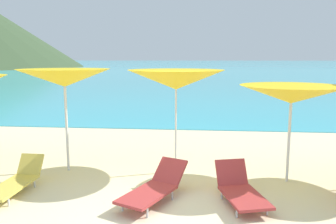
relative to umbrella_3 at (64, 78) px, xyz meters
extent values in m
cube|color=beige|center=(2.43, 8.10, -2.32)|extent=(50.00, 100.00, 0.30)
cube|color=#38B7CC|center=(2.43, 224.86, -2.16)|extent=(650.00, 440.00, 0.02)
cylinder|color=silver|center=(0.00, 0.00, -1.03)|extent=(0.06, 0.06, 2.27)
cone|color=yellow|center=(0.00, 0.00, 0.00)|extent=(2.27, 2.27, 0.40)
sphere|color=silver|center=(0.00, 0.00, 0.14)|extent=(0.07, 0.07, 0.07)
cylinder|color=silver|center=(2.53, 0.12, -1.04)|extent=(0.04, 0.04, 2.25)
cone|color=yellow|center=(2.53, 0.12, -0.03)|extent=(2.38, 2.38, 0.44)
sphere|color=silver|center=(2.53, 0.12, 0.11)|extent=(0.07, 0.07, 0.07)
cylinder|color=silver|center=(4.94, -0.28, -1.18)|extent=(0.06, 0.06, 1.97)
cone|color=yellow|center=(4.94, -0.28, -0.29)|extent=(2.24, 2.24, 0.37)
sphere|color=silver|center=(4.94, -0.28, -0.17)|extent=(0.07, 0.07, 0.07)
cube|color=#A53333|center=(2.16, -1.80, -1.95)|extent=(1.05, 1.33, 0.05)
cube|color=#A53333|center=(2.50, -1.06, -1.76)|extent=(0.71, 0.66, 0.42)
cylinder|color=silver|center=(1.77, -2.03, -2.07)|extent=(0.04, 0.04, 0.19)
cylinder|color=silver|center=(2.23, -2.25, -2.07)|extent=(0.04, 0.04, 0.19)
cylinder|color=silver|center=(2.12, -1.28, -2.07)|extent=(0.04, 0.04, 0.19)
cylinder|color=silver|center=(2.58, -1.49, -2.07)|extent=(0.04, 0.04, 0.19)
cube|color=#D8BF4C|center=(-0.51, -1.62, -1.98)|extent=(0.56, 1.31, 0.05)
cube|color=#D8BF4C|center=(-0.49, -0.84, -1.78)|extent=(0.50, 0.31, 0.42)
cylinder|color=silver|center=(-0.30, -2.04, -2.09)|extent=(0.04, 0.04, 0.16)
cylinder|color=silver|center=(-0.72, -1.12, -2.09)|extent=(0.04, 0.04, 0.16)
cylinder|color=silver|center=(-0.27, -1.14, -2.09)|extent=(0.04, 0.04, 0.16)
cube|color=#A53333|center=(3.87, -1.70, -1.98)|extent=(0.90, 1.23, 0.05)
cube|color=#A53333|center=(3.70, -1.05, -1.75)|extent=(0.65, 0.44, 0.48)
cylinder|color=silver|center=(3.71, -2.09, -2.08)|extent=(0.04, 0.04, 0.17)
cylinder|color=silver|center=(4.22, -1.95, -2.08)|extent=(0.04, 0.04, 0.17)
cylinder|color=silver|center=(3.50, -1.35, -2.08)|extent=(0.04, 0.04, 0.17)
cylinder|color=silver|center=(4.02, -1.21, -2.08)|extent=(0.04, 0.04, 0.17)
camera|label=1|loc=(3.09, -7.53, 0.44)|focal=36.70mm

